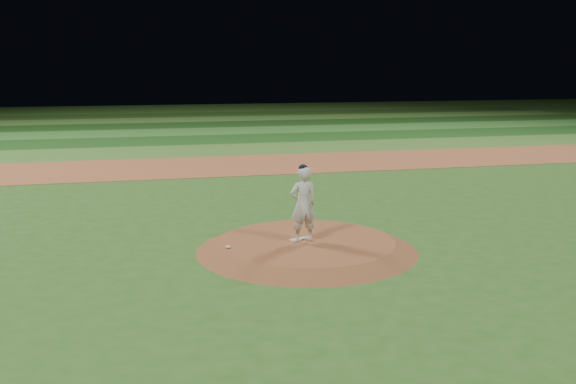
{
  "coord_description": "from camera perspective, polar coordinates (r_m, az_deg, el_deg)",
  "views": [
    {
      "loc": [
        -4.06,
        -14.88,
        4.57
      ],
      "look_at": [
        0.0,
        2.0,
        1.1
      ],
      "focal_mm": 40.0,
      "sensor_mm": 36.0,
      "label": 1
    }
  ],
  "objects": [
    {
      "name": "ground",
      "position": [
        16.09,
        1.67,
        -5.21
      ],
      "size": [
        120.0,
        120.0,
        0.0
      ],
      "primitive_type": "plane",
      "color": "#2D5C1D",
      "rests_on": "ground"
    },
    {
      "name": "infield_dirt_band",
      "position": [
        29.52,
        -5.46,
        2.36
      ],
      "size": [
        70.0,
        6.0,
        0.02
      ],
      "primitive_type": "cube",
      "color": "#9A542F",
      "rests_on": "ground"
    },
    {
      "name": "outfield_stripe_0",
      "position": [
        34.92,
        -6.75,
        3.72
      ],
      "size": [
        70.0,
        5.0,
        0.02
      ],
      "primitive_type": "cube",
      "color": "#3D7028",
      "rests_on": "ground"
    },
    {
      "name": "outfield_stripe_1",
      "position": [
        39.85,
        -7.62,
        4.63
      ],
      "size": [
        70.0,
        5.0,
        0.02
      ],
      "primitive_type": "cube",
      "color": "#1A4A17",
      "rests_on": "ground"
    },
    {
      "name": "outfield_stripe_2",
      "position": [
        44.8,
        -8.3,
        5.34
      ],
      "size": [
        70.0,
        5.0,
        0.02
      ],
      "primitive_type": "cube",
      "color": "#327329",
      "rests_on": "ground"
    },
    {
      "name": "outfield_stripe_3",
      "position": [
        49.75,
        -8.84,
        5.91
      ],
      "size": [
        70.0,
        5.0,
        0.02
      ],
      "primitive_type": "cube",
      "color": "#184014",
      "rests_on": "ground"
    },
    {
      "name": "outfield_stripe_4",
      "position": [
        54.72,
        -9.29,
        6.37
      ],
      "size": [
        70.0,
        5.0,
        0.02
      ],
      "primitive_type": "cube",
      "color": "#3F7129",
      "rests_on": "ground"
    },
    {
      "name": "outfield_stripe_5",
      "position": [
        59.69,
        -9.66,
        6.76
      ],
      "size": [
        70.0,
        5.0,
        0.02
      ],
      "primitive_type": "cube",
      "color": "#214415",
      "rests_on": "ground"
    },
    {
      "name": "pitchers_mound",
      "position": [
        16.05,
        1.68,
        -4.78
      ],
      "size": [
        5.5,
        5.5,
        0.25
      ],
      "primitive_type": "cone",
      "color": "brown",
      "rests_on": "ground"
    },
    {
      "name": "pitching_rubber",
      "position": [
        16.14,
        1.14,
        -4.17
      ],
      "size": [
        0.61,
        0.33,
        0.03
      ],
      "primitive_type": "cube",
      "rotation": [
        0.0,
        0.0,
        0.33
      ],
      "color": "white",
      "rests_on": "pitchers_mound"
    },
    {
      "name": "rosin_bag",
      "position": [
        15.43,
        -5.35,
        -4.88
      ],
      "size": [
        0.12,
        0.12,
        0.06
      ],
      "primitive_type": "ellipsoid",
      "color": "white",
      "rests_on": "pitchers_mound"
    },
    {
      "name": "pitcher_on_mound",
      "position": [
        15.72,
        1.34,
        -1.07
      ],
      "size": [
        0.74,
        0.54,
        1.94
      ],
      "color": "silver",
      "rests_on": "pitchers_mound"
    }
  ]
}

